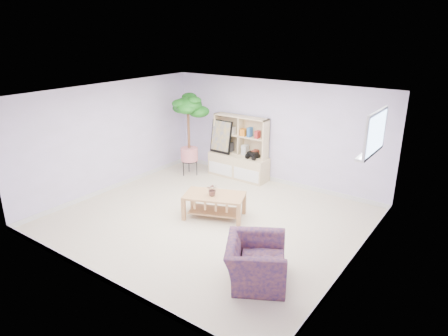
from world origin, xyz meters
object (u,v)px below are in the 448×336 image
Objects in this scene: coffee_table at (214,206)px; storage_unit at (239,148)px; armchair at (256,259)px; floor_tree at (189,135)px.

storage_unit is at bearing 89.73° from coffee_table.
storage_unit reaches higher than armchair.
armchair reaches higher than coffee_table.
storage_unit is at bearing 7.60° from armchair.
armchair is at bearing -37.99° from floor_tree.
storage_unit is 0.75× the size of floor_tree.
coffee_table is at bearing -68.35° from storage_unit.
coffee_table is 2.60m from floor_tree.
coffee_table is (0.83, -2.10, -0.52)m from storage_unit.
floor_tree reaches higher than armchair.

